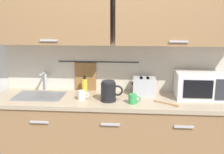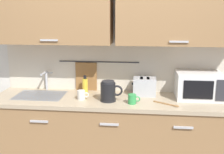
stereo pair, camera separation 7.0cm
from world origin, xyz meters
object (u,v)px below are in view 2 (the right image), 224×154
Objects in this scene: wooden_spoon at (169,104)px; electric_kettle at (108,91)px; microwave at (199,85)px; mug_near_sink at (82,95)px; mug_by_kettle at (132,99)px; toaster at (145,87)px; dish_soap_bottle at (85,85)px.

electric_kettle is at bearing 173.87° from wooden_spoon.
mug_near_sink is (-1.20, -0.18, -0.09)m from microwave.
mug_by_kettle is 0.48× the size of wooden_spoon.
electric_kettle is at bearing -146.40° from toaster.
dish_soap_bottle is at bearing 92.39° from mug_near_sink.
toaster reaches higher than mug_by_kettle.
microwave reaches higher than dish_soap_bottle.
electric_kettle is 0.89× the size of toaster.
mug_near_sink is (-0.28, 0.02, -0.05)m from electric_kettle.
dish_soap_bottle is at bearing 149.22° from mug_by_kettle.
dish_soap_bottle reaches higher than wooden_spoon.
mug_near_sink reaches higher than wooden_spoon.
electric_kettle reaches higher than mug_by_kettle.
wooden_spoon is (0.24, -0.30, -0.09)m from toaster.
mug_near_sink is at bearing -171.58° from microwave.
mug_near_sink is at bearing 174.37° from wooden_spoon.
mug_by_kettle is (0.24, -0.06, -0.05)m from electric_kettle.
toaster is (0.65, -0.02, 0.01)m from dish_soap_bottle.
toaster is (0.36, 0.24, -0.01)m from electric_kettle.
toaster is at bearing 18.70° from mug_near_sink.
mug_by_kettle is at bearing -30.78° from dish_soap_bottle.
microwave reaches higher than electric_kettle.
toaster is 0.40m from wooden_spoon.
mug_by_kettle is (-0.67, -0.26, -0.09)m from microwave.
wooden_spoon is (0.36, -0.01, -0.04)m from mug_by_kettle.
dish_soap_bottle reaches higher than mug_by_kettle.
wooden_spoon is at bearing -19.94° from dish_soap_bottle.
electric_kettle is 1.89× the size of mug_by_kettle.
wooden_spoon is at bearing -6.13° from electric_kettle.
wooden_spoon is at bearing -5.63° from mug_near_sink.
dish_soap_bottle reaches higher than mug_near_sink.
mug_near_sink is at bearing -161.30° from toaster.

